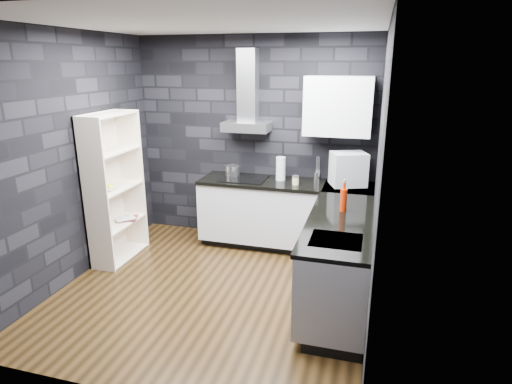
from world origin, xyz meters
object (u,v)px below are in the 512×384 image
at_px(storage_jar, 295,181).
at_px(utensil_crock, 317,176).
at_px(red_bottle, 343,200).
at_px(pot, 232,171).
at_px(appliance_garage, 348,169).
at_px(glass_vase, 281,169).
at_px(bookshelf, 115,188).
at_px(fruit_bowl, 108,188).

relative_size(storage_jar, utensil_crock, 0.84).
height_order(storage_jar, red_bottle, red_bottle).
distance_m(utensil_crock, red_bottle, 1.16).
xyz_separation_m(pot, storage_jar, (0.89, -0.19, -0.02)).
xyz_separation_m(pot, appliance_garage, (1.51, -0.12, 0.15)).
xyz_separation_m(pot, red_bottle, (1.53, -1.03, 0.05)).
height_order(pot, storage_jar, pot).
distance_m(glass_vase, appliance_garage, 0.86).
relative_size(pot, bookshelf, 0.11).
relative_size(appliance_garage, red_bottle, 1.71).
distance_m(bookshelf, fruit_bowl, 0.13).
xyz_separation_m(bookshelf, fruit_bowl, (0.00, -0.13, 0.04)).
bearing_deg(glass_vase, bookshelf, -153.72).
height_order(storage_jar, utensil_crock, utensil_crock).
distance_m(utensil_crock, appliance_garage, 0.46).
distance_m(pot, fruit_bowl, 1.59).
bearing_deg(utensil_crock, red_bottle, -69.25).
relative_size(utensil_crock, fruit_bowl, 0.57).
bearing_deg(red_bottle, storage_jar, 127.57).
bearing_deg(pot, bookshelf, -141.67).
xyz_separation_m(glass_vase, utensil_crock, (0.46, 0.08, -0.09)).
bearing_deg(storage_jar, red_bottle, -52.43).
xyz_separation_m(pot, fruit_bowl, (-1.18, -1.06, -0.03)).
distance_m(appliance_garage, fruit_bowl, 2.86).
bearing_deg(storage_jar, glass_vase, 143.94).
bearing_deg(bookshelf, red_bottle, 12.88).
distance_m(utensil_crock, fruit_bowl, 2.56).
height_order(utensil_crock, appliance_garage, appliance_garage).
distance_m(appliance_garage, red_bottle, 0.92).
distance_m(pot, glass_vase, 0.67).
bearing_deg(pot, utensil_crock, 2.92).
height_order(glass_vase, red_bottle, glass_vase).
distance_m(pot, utensil_crock, 1.13).
relative_size(utensil_crock, appliance_garage, 0.30).
relative_size(bookshelf, fruit_bowl, 8.69).
relative_size(pot, storage_jar, 2.00).
height_order(utensil_crock, red_bottle, red_bottle).
bearing_deg(glass_vase, pot, 178.00).
xyz_separation_m(pot, utensil_crock, (1.12, 0.06, -0.01)).
distance_m(glass_vase, red_bottle, 1.33).
xyz_separation_m(utensil_crock, bookshelf, (-2.30, -0.99, -0.06)).
height_order(red_bottle, fruit_bowl, red_bottle).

